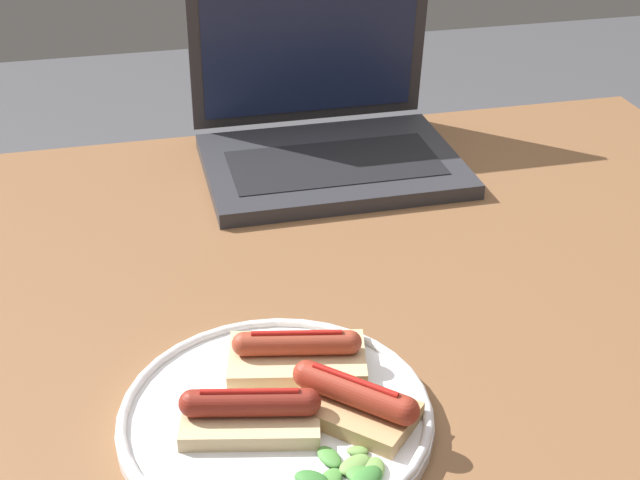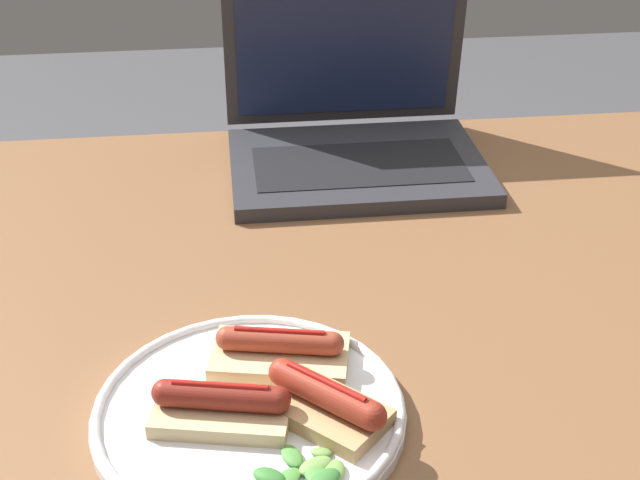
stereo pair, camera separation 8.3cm
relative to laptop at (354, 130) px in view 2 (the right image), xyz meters
The scene contains 7 objects.
desk 0.34m from the laptop, 111.56° to the right, with size 1.19×0.83×0.72m.
laptop is the anchor object (origin of this frame).
plate 0.49m from the laptop, 108.21° to the right, with size 0.25×0.25×0.02m.
sausage_toast_left 0.51m from the laptop, 110.14° to the right, with size 0.12×0.08×0.04m.
sausage_toast_middle 0.49m from the laptop, 101.07° to the right, with size 0.11×0.11×0.04m.
sausage_toast_right 0.43m from the laptop, 106.83° to the right, with size 0.13×0.09×0.04m.
salad_pile 0.56m from the laptop, 101.95° to the right, with size 0.07×0.07×0.01m.
Camera 2 is at (-0.04, -0.71, 1.20)m, focal length 50.00 mm.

